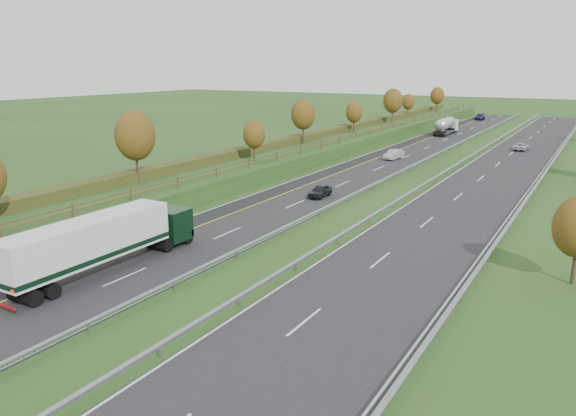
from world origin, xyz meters
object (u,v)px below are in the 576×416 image
car_dark_near (320,191)px  car_oncoming (521,147)px  road_tanker (446,125)px  car_small_far (480,117)px  box_lorry (102,241)px  car_silver_mid (394,154)px

car_dark_near → car_oncoming: size_ratio=0.85×
car_oncoming → road_tanker: bearing=-42.6°
road_tanker → car_small_far: (-0.48, 36.56, -1.04)m
road_tanker → car_oncoming: bearing=-44.3°
box_lorry → car_silver_mid: bearing=88.9°
car_dark_near → car_silver_mid: (-1.68, 28.73, 0.08)m
car_silver_mid → car_small_far: bearing=98.9°
box_lorry → road_tanker: box_lorry is taller
box_lorry → car_dark_near: box_lorry is taller
box_lorry → car_dark_near: 28.52m
box_lorry → car_dark_near: bearing=84.5°
road_tanker → car_dark_near: 65.23m
car_dark_near → car_small_far: size_ratio=0.72×
box_lorry → car_silver_mid: (1.06, 57.07, -1.55)m
car_silver_mid → car_oncoming: bearing=58.7°
box_lorry → car_oncoming: (16.77, 76.75, -1.65)m
box_lorry → car_dark_near: size_ratio=4.19×
car_silver_mid → car_small_far: (-1.92, 72.98, 0.04)m
car_dark_near → car_small_far: car_small_far is taller
box_lorry → road_tanker: bearing=90.2°
car_dark_near → car_silver_mid: car_silver_mid is taller
box_lorry → road_tanker: 93.49m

